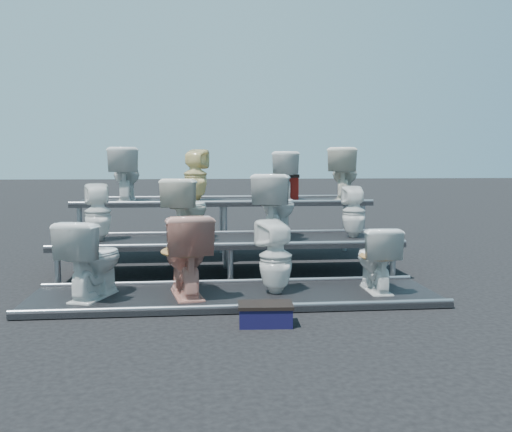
{
  "coord_description": "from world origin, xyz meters",
  "views": [
    {
      "loc": [
        -0.38,
        -7.11,
        1.43
      ],
      "look_at": [
        0.37,
        0.1,
        0.74
      ],
      "focal_mm": 40.0,
      "sensor_mm": 36.0,
      "label": 1
    }
  ],
  "objects": [
    {
      "name": "toilet_11",
      "position": [
        1.82,
        1.3,
        1.25
      ],
      "size": [
        0.66,
        0.86,
        0.78
      ],
      "primitive_type": "imported",
      "rotation": [
        0.0,
        0.0,
        2.81
      ],
      "color": "silver",
      "rests_on": "tier_back"
    },
    {
      "name": "step_stool",
      "position": [
        0.2,
        -2.26,
        0.08
      ],
      "size": [
        0.47,
        0.3,
        0.16
      ],
      "primitive_type": "cube",
      "rotation": [
        0.0,
        0.0,
        -0.06
      ],
      "color": "black",
      "rests_on": "ground"
    },
    {
      "name": "toilet_0",
      "position": [
        -1.44,
        -1.3,
        0.46
      ],
      "size": [
        0.68,
        0.88,
        0.79
      ],
      "primitive_type": "imported",
      "rotation": [
        0.0,
        0.0,
        2.8
      ],
      "color": "silver",
      "rests_on": "tier_front"
    },
    {
      "name": "toilet_5",
      "position": [
        -0.51,
        0.0,
        0.84
      ],
      "size": [
        0.67,
        0.86,
        0.77
      ],
      "primitive_type": "imported",
      "rotation": [
        0.0,
        0.0,
        2.78
      ],
      "color": "silver",
      "rests_on": "tier_mid"
    },
    {
      "name": "tier_front",
      "position": [
        0.0,
        -1.3,
        0.03
      ],
      "size": [
        4.2,
        1.2,
        0.06
      ],
      "primitive_type": "cube",
      "color": "black",
      "rests_on": "ground"
    },
    {
      "name": "toilet_4",
      "position": [
        -1.59,
        0.0,
        0.81
      ],
      "size": [
        0.38,
        0.39,
        0.7
      ],
      "primitive_type": "imported",
      "rotation": [
        0.0,
        0.0,
        3.38
      ],
      "color": "silver",
      "rests_on": "tier_mid"
    },
    {
      "name": "toilet_1",
      "position": [
        -0.5,
        -1.3,
        0.48
      ],
      "size": [
        0.6,
        0.89,
        0.84
      ],
      "primitive_type": "imported",
      "rotation": [
        0.0,
        0.0,
        3.31
      ],
      "color": "tan",
      "rests_on": "tier_front"
    },
    {
      "name": "ground",
      "position": [
        0.0,
        0.0,
        0.0
      ],
      "size": [
        80.0,
        80.0,
        0.0
      ],
      "primitive_type": "plane",
      "color": "black",
      "rests_on": "ground"
    },
    {
      "name": "toilet_3",
      "position": [
        1.5,
        -1.3,
        0.41
      ],
      "size": [
        0.39,
        0.68,
        0.69
      ],
      "primitive_type": "imported",
      "rotation": [
        0.0,
        0.0,
        3.13
      ],
      "color": "silver",
      "rests_on": "tier_front"
    },
    {
      "name": "tier_back",
      "position": [
        0.0,
        1.3,
        0.43
      ],
      "size": [
        4.2,
        1.2,
        0.86
      ],
      "primitive_type": "cube",
      "color": "black",
      "rests_on": "ground"
    },
    {
      "name": "toilet_7",
      "position": [
        1.62,
        0.0,
        0.79
      ],
      "size": [
        0.31,
        0.32,
        0.66
      ],
      "primitive_type": "imported",
      "rotation": [
        0.0,
        0.0,
        3.09
      ],
      "color": "silver",
      "rests_on": "tier_mid"
    },
    {
      "name": "toilet_6",
      "position": [
        0.61,
        0.0,
        0.87
      ],
      "size": [
        0.72,
        0.92,
        0.82
      ],
      "primitive_type": "imported",
      "rotation": [
        0.0,
        0.0,
        2.77
      ],
      "color": "silver",
      "rests_on": "tier_mid"
    },
    {
      "name": "toilet_10",
      "position": [
        0.93,
        1.3,
        1.22
      ],
      "size": [
        0.5,
        0.75,
        0.72
      ],
      "primitive_type": "imported",
      "rotation": [
        0.0,
        0.0,
        3.0
      ],
      "color": "silver",
      "rests_on": "tier_back"
    },
    {
      "name": "tier_mid",
      "position": [
        0.0,
        0.0,
        0.23
      ],
      "size": [
        4.2,
        1.2,
        0.46
      ],
      "primitive_type": "cube",
      "color": "black",
      "rests_on": "ground"
    },
    {
      "name": "red_crate",
      "position": [
        0.86,
        1.3,
        1.03
      ],
      "size": [
        0.48,
        0.39,
        0.33
      ],
      "primitive_type": "cube",
      "rotation": [
        0.0,
        0.0,
        0.04
      ],
      "color": "maroon",
      "rests_on": "tier_back"
    },
    {
      "name": "toilet_9",
      "position": [
        -0.4,
        1.3,
        1.24
      ],
      "size": [
        0.44,
        0.44,
        0.75
      ],
      "primitive_type": "imported",
      "rotation": [
        0.0,
        0.0,
        2.79
      ],
      "color": "beige",
      "rests_on": "tier_back"
    },
    {
      "name": "toilet_8",
      "position": [
        -1.41,
        1.3,
        1.25
      ],
      "size": [
        0.45,
        0.77,
        0.77
      ],
      "primitive_type": "imported",
      "rotation": [
        0.0,
        0.0,
        3.17
      ],
      "color": "silver",
      "rests_on": "tier_back"
    },
    {
      "name": "toilet_2",
      "position": [
        0.42,
        -1.3,
        0.44
      ],
      "size": [
        0.45,
        0.45,
        0.76
      ],
      "primitive_type": "imported",
      "rotation": [
        0.0,
        0.0,
        3.52
      ],
      "color": "silver",
      "rests_on": "tier_front"
    }
  ]
}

